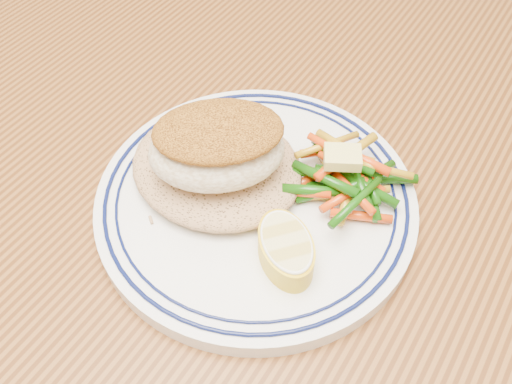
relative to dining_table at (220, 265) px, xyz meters
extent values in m
cube|color=#502A10|center=(0.00, 0.00, 0.08)|extent=(1.50, 0.90, 0.04)
cylinder|color=#502A10|center=(-0.68, 0.38, -0.30)|extent=(0.07, 0.07, 0.71)
cylinder|color=silver|center=(0.03, 0.01, 0.10)|extent=(0.25, 0.25, 0.01)
torus|color=#0A113F|center=(0.03, 0.01, 0.11)|extent=(0.24, 0.24, 0.00)
torus|color=#0A113F|center=(0.03, 0.01, 0.11)|extent=(0.22, 0.22, 0.00)
ellipsoid|color=#A67C53|center=(-0.01, 0.01, 0.13)|extent=(0.14, 0.12, 0.03)
ellipsoid|color=beige|center=(0.00, 0.01, 0.15)|extent=(0.12, 0.12, 0.04)
ellipsoid|color=#945917|center=(0.00, 0.01, 0.17)|extent=(0.12, 0.11, 0.02)
cylinder|color=#134708|center=(0.08, 0.05, 0.12)|extent=(0.05, 0.03, 0.01)
cylinder|color=#B28113|center=(0.09, 0.05, 0.12)|extent=(0.02, 0.06, 0.01)
cylinder|color=#DA3E0A|center=(0.06, 0.05, 0.12)|extent=(0.03, 0.06, 0.01)
cylinder|color=#134708|center=(0.08, 0.04, 0.12)|extent=(0.05, 0.05, 0.01)
cylinder|color=#DA3E0A|center=(0.11, 0.03, 0.12)|extent=(0.04, 0.03, 0.01)
cylinder|color=#134708|center=(0.11, 0.08, 0.12)|extent=(0.05, 0.03, 0.01)
cylinder|color=#134708|center=(0.11, 0.06, 0.12)|extent=(0.04, 0.05, 0.01)
cylinder|color=#134708|center=(0.08, 0.07, 0.12)|extent=(0.05, 0.02, 0.01)
cylinder|color=#B28113|center=(0.09, 0.05, 0.12)|extent=(0.05, 0.04, 0.01)
cylinder|color=#B28113|center=(0.07, 0.06, 0.12)|extent=(0.04, 0.03, 0.01)
cylinder|color=#134708|center=(0.10, 0.07, 0.12)|extent=(0.03, 0.06, 0.02)
cylinder|color=#DA3E0A|center=(0.09, 0.04, 0.12)|extent=(0.02, 0.05, 0.01)
cylinder|color=#DA3E0A|center=(0.06, 0.03, 0.12)|extent=(0.05, 0.02, 0.01)
cylinder|color=#134708|center=(0.10, 0.06, 0.12)|extent=(0.05, 0.01, 0.01)
cylinder|color=#134708|center=(0.07, 0.05, 0.12)|extent=(0.04, 0.03, 0.01)
cylinder|color=#134708|center=(0.10, 0.06, 0.12)|extent=(0.04, 0.04, 0.01)
cylinder|color=#134708|center=(0.08, 0.03, 0.13)|extent=(0.05, 0.04, 0.01)
cylinder|color=#DA3E0A|center=(0.06, 0.07, 0.12)|extent=(0.04, 0.04, 0.01)
cylinder|color=#134708|center=(0.07, 0.07, 0.13)|extent=(0.05, 0.02, 0.01)
cylinder|color=#DA3E0A|center=(0.09, 0.06, 0.13)|extent=(0.06, 0.01, 0.01)
cylinder|color=#134708|center=(0.09, 0.06, 0.13)|extent=(0.04, 0.05, 0.01)
cylinder|color=#B28113|center=(0.08, 0.07, 0.13)|extent=(0.03, 0.06, 0.02)
cylinder|color=#DA3E0A|center=(0.10, 0.04, 0.13)|extent=(0.05, 0.03, 0.01)
cylinder|color=#B28113|center=(0.07, 0.08, 0.13)|extent=(0.05, 0.01, 0.01)
cylinder|color=#134708|center=(0.08, 0.07, 0.13)|extent=(0.06, 0.01, 0.01)
cylinder|color=#DA3E0A|center=(0.08, 0.06, 0.13)|extent=(0.02, 0.06, 0.01)
cylinder|color=#134708|center=(0.08, 0.04, 0.13)|extent=(0.06, 0.01, 0.01)
cylinder|color=#B28113|center=(0.06, 0.07, 0.13)|extent=(0.03, 0.06, 0.01)
cylinder|color=#B28113|center=(0.10, 0.07, 0.13)|extent=(0.06, 0.02, 0.01)
cylinder|color=#B28113|center=(0.07, 0.08, 0.13)|extent=(0.05, 0.02, 0.01)
cylinder|color=#DA3E0A|center=(0.09, 0.07, 0.13)|extent=(0.05, 0.01, 0.01)
cylinder|color=#134708|center=(0.10, 0.03, 0.13)|extent=(0.02, 0.06, 0.01)
cylinder|color=#DA3E0A|center=(0.07, 0.07, 0.13)|extent=(0.05, 0.01, 0.01)
cube|color=#E0D36D|center=(0.08, 0.06, 0.14)|extent=(0.03, 0.03, 0.01)
torus|color=white|center=(0.08, -0.02, 0.13)|extent=(0.08, 0.08, 0.00)
camera|label=1|loc=(0.18, -0.22, 0.46)|focal=40.00mm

